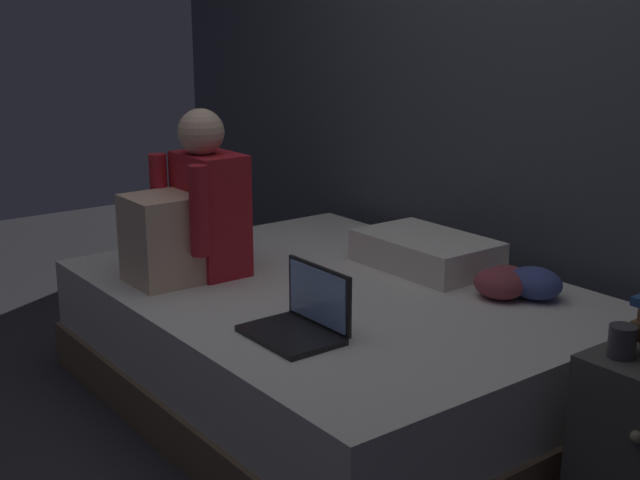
{
  "coord_description": "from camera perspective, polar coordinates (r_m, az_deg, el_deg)",
  "views": [
    {
      "loc": [
        2.15,
        -1.57,
        1.46
      ],
      "look_at": [
        -0.04,
        0.1,
        0.71
      ],
      "focal_mm": 46.62,
      "sensor_mm": 36.0,
      "label": 1
    }
  ],
  "objects": [
    {
      "name": "person_sitting",
      "position": [
        3.26,
        -8.88,
        1.76
      ],
      "size": [
        0.39,
        0.44,
        0.66
      ],
      "color": "#B21E28",
      "rests_on": "bed"
    },
    {
      "name": "wall_back",
      "position": [
        3.51,
        15.25,
        12.88
      ],
      "size": [
        5.6,
        0.1,
        2.7
      ],
      "primitive_type": "cube",
      "color": "#424751",
      "rests_on": "ground_plane"
    },
    {
      "name": "clothes_pile",
      "position": [
        3.12,
        13.18,
        -2.86
      ],
      "size": [
        0.3,
        0.27,
        0.11
      ],
      "color": "gray",
      "rests_on": "bed"
    },
    {
      "name": "mug",
      "position": [
        2.42,
        20.03,
        -6.56
      ],
      "size": [
        0.08,
        0.08,
        0.09
      ],
      "primitive_type": "cylinder",
      "color": "#3D3D42",
      "rests_on": "nightstand"
    },
    {
      "name": "bed",
      "position": [
        3.24,
        1.09,
        -7.12
      ],
      "size": [
        2.0,
        1.5,
        0.46
      ],
      "color": "#7A6047",
      "rests_on": "ground_plane"
    },
    {
      "name": "laptop",
      "position": [
        2.68,
        -1.24,
        -5.42
      ],
      "size": [
        0.32,
        0.23,
        0.22
      ],
      "color": "black",
      "rests_on": "bed"
    },
    {
      "name": "pillow",
      "position": [
        3.41,
        7.29,
        -0.79
      ],
      "size": [
        0.56,
        0.36,
        0.13
      ],
      "primitive_type": "cube",
      "color": "silver",
      "rests_on": "bed"
    },
    {
      "name": "ground_plane",
      "position": [
        3.03,
        -1.1,
        -13.56
      ],
      "size": [
        8.0,
        8.0,
        0.0
      ],
      "primitive_type": "plane",
      "color": "#2D2D33"
    }
  ]
}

